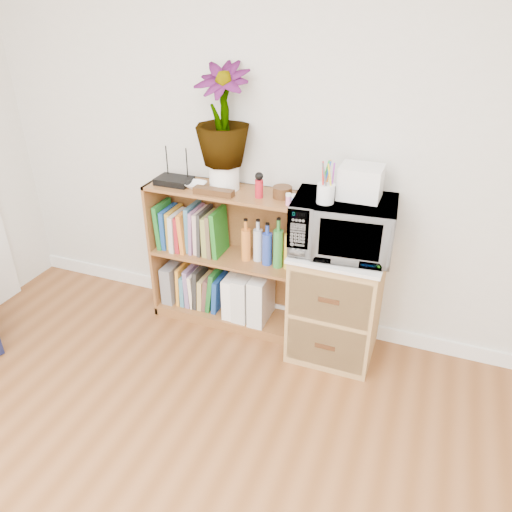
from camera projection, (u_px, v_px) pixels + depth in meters
The scene contains 21 objects.
skirting_board at pixel (283, 311), 3.46m from camera, with size 4.00×0.02×0.10m, color white.
bookshelf at pixel (227, 258), 3.25m from camera, with size 1.00×0.30×0.95m, color brown.
wicker_unit at pixel (336, 304), 3.01m from camera, with size 0.50×0.45×0.70m, color #9E7542.
microwave at pixel (343, 226), 2.75m from camera, with size 0.56×0.38×0.31m, color silver.
pen_cup at pixel (326, 193), 2.62m from camera, with size 0.09×0.09×0.10m, color white.
small_appliance at pixel (361, 182), 2.66m from camera, with size 0.22×0.19×0.18m, color white.
router at pixel (174, 181), 3.10m from camera, with size 0.22×0.15×0.04m, color black.
white_bowl at pixel (195, 185), 3.04m from camera, with size 0.13×0.13×0.03m, color white.
plant_pot at pixel (224, 176), 3.00m from camera, with size 0.18×0.18×0.15m, color white.
potted_plant at pixel (222, 115), 2.82m from camera, with size 0.32×0.32×0.57m, color #417B31.
trinket_box at pixel (214, 192), 2.93m from camera, with size 0.25×0.06×0.04m, color #3C2110.
kokeshi_doll at pixel (259, 189), 2.88m from camera, with size 0.05×0.05×0.11m, color #AC1522.
wooden_bowl at pixel (282, 192), 2.90m from camera, with size 0.11×0.11×0.07m, color #391F0F.
paint_jars at pixel (294, 201), 2.78m from camera, with size 0.11×0.04×0.06m, color pink.
file_box at pixel (173, 281), 3.51m from camera, with size 0.08×0.22×0.27m, color slate.
magazine_holder_left at pixel (235, 294), 3.35m from camera, with size 0.09×0.23×0.29m, color white.
magazine_holder_mid at pixel (245, 295), 3.32m from camera, with size 0.10×0.25×0.31m, color silver.
magazine_holder_right at pixel (261, 297), 3.28m from camera, with size 0.11×0.27×0.33m, color silver.
cookbooks at pixel (192, 229), 3.24m from camera, with size 0.44×0.20×0.31m.
liquor_bottles at pixel (277, 244), 3.06m from camera, with size 0.44×0.07×0.32m.
lower_books at pixel (202, 288), 3.44m from camera, with size 0.32×0.19×0.30m.
Camera 1 is at (0.85, -0.48, 2.05)m, focal length 35.00 mm.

